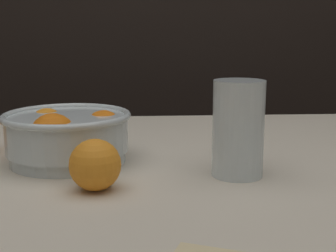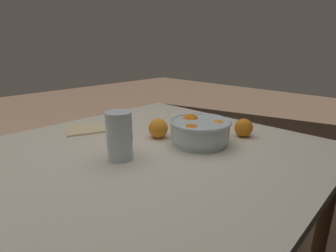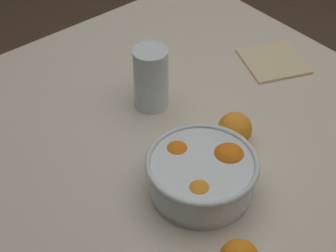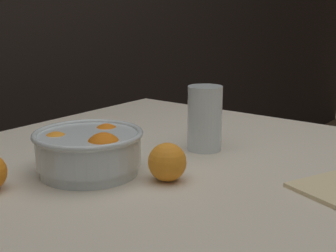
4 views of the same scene
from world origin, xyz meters
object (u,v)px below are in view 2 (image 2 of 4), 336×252
orange_loose_near_bowl (158,128)px  orange_loose_front (244,128)px  fruit_bowl (199,130)px  juice_glass (120,138)px

orange_loose_near_bowl → orange_loose_front: bearing=136.5°
fruit_bowl → orange_loose_front: (-0.18, 0.08, -0.01)m
orange_loose_front → orange_loose_near_bowl: bearing=-43.5°
juice_glass → orange_loose_near_bowl: bearing=-165.5°
orange_loose_near_bowl → orange_loose_front: 0.34m
orange_loose_near_bowl → orange_loose_front: (-0.25, 0.23, -0.00)m
fruit_bowl → juice_glass: 0.30m
orange_loose_front → fruit_bowl: bearing=-23.3°
fruit_bowl → orange_loose_near_bowl: bearing=-68.1°
fruit_bowl → juice_glass: bearing=-18.7°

